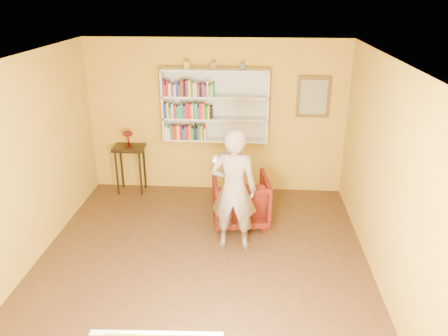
{
  "coord_description": "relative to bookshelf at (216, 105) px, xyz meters",
  "views": [
    {
      "loc": [
        0.64,
        -4.86,
        3.44
      ],
      "look_at": [
        0.26,
        0.75,
        1.12
      ],
      "focal_mm": 35.0,
      "sensor_mm": 36.0,
      "label": 1
    }
  ],
  "objects": [
    {
      "name": "ornament_centre",
      "position": [
        -0.02,
        -0.06,
        0.67
      ],
      "size": [
        0.08,
        0.08,
        0.11
      ],
      "primitive_type": "cube",
      "color": "#994D33",
      "rests_on": "bookshelf"
    },
    {
      "name": "books_row_upper",
      "position": [
        -0.44,
        -0.11,
        0.3
      ],
      "size": [
        0.85,
        0.19,
        0.27
      ],
      "color": "#682672",
      "rests_on": "bookshelf"
    },
    {
      "name": "game_remote",
      "position": [
        0.18,
        -2.19,
        -0.13
      ],
      "size": [
        0.04,
        0.15,
        0.04
      ],
      "primitive_type": "cube",
      "color": "silver",
      "rests_on": "person"
    },
    {
      "name": "books_row_lower",
      "position": [
        -0.5,
        -0.11,
        -0.46
      ],
      "size": [
        0.71,
        0.19,
        0.27
      ],
      "color": "silver",
      "rests_on": "bookshelf"
    },
    {
      "name": "ruby_lustre",
      "position": [
        -1.52,
        -0.16,
        -0.52
      ],
      "size": [
        0.18,
        0.17,
        0.29
      ],
      "color": "maroon",
      "rests_on": "console_table"
    },
    {
      "name": "room_shell",
      "position": [
        0.0,
        -2.41,
        -0.58
      ],
      "size": [
        5.3,
        5.8,
        2.88
      ],
      "color": "#3F2714",
      "rests_on": "ground"
    },
    {
      "name": "bookshelf",
      "position": [
        0.0,
        0.0,
        0.0
      ],
      "size": [
        1.8,
        0.29,
        1.23
      ],
      "color": "silver",
      "rests_on": "room_shell"
    },
    {
      "name": "person",
      "position": [
        0.4,
        -1.86,
        -0.71
      ],
      "size": [
        0.67,
        0.46,
        1.77
      ],
      "primitive_type": "imported",
      "rotation": [
        0.0,
        0.0,
        3.09
      ],
      "color": "#776157",
      "rests_on": "ground"
    },
    {
      "name": "ornament_right",
      "position": [
        0.45,
        -0.06,
        0.67
      ],
      "size": [
        0.07,
        0.07,
        0.1
      ],
      "primitive_type": "cube",
      "color": "#414B6C",
      "rests_on": "bookshelf"
    },
    {
      "name": "armchair",
      "position": [
        0.48,
        -1.17,
        -1.2
      ],
      "size": [
        0.95,
        0.97,
        0.78
      ],
      "primitive_type": "imported",
      "rotation": [
        0.0,
        0.0,
        3.29
      ],
      "color": "#420704",
      "rests_on": "ground"
    },
    {
      "name": "books_row_middle",
      "position": [
        -0.44,
        -0.11,
        -0.08
      ],
      "size": [
        0.82,
        0.19,
        0.27
      ],
      "color": "#23219A",
      "rests_on": "bookshelf"
    },
    {
      "name": "console_table",
      "position": [
        -1.52,
        -0.16,
        -0.88
      ],
      "size": [
        0.53,
        0.4,
        0.87
      ],
      "color": "black",
      "rests_on": "ground"
    },
    {
      "name": "framed_painting",
      "position": [
        1.65,
        0.05,
        0.16
      ],
      "size": [
        0.55,
        0.05,
        0.7
      ],
      "color": "#523717",
      "rests_on": "room_shell"
    },
    {
      "name": "ornament_left",
      "position": [
        -0.46,
        -0.06,
        0.68
      ],
      "size": [
        0.09,
        0.09,
        0.12
      ],
      "primitive_type": "cube",
      "color": "gold",
      "rests_on": "bookshelf"
    }
  ]
}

